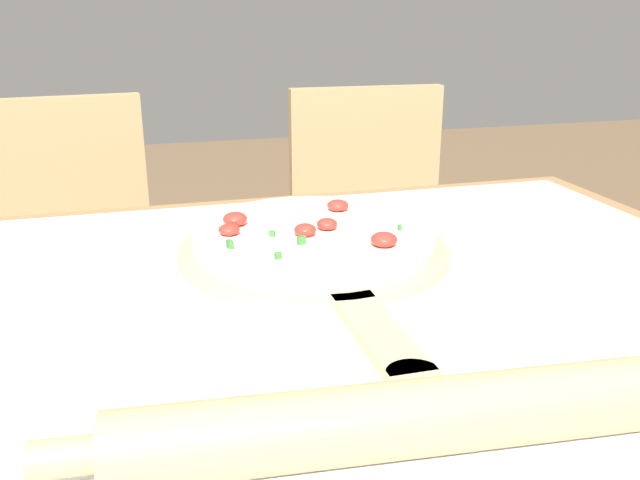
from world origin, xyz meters
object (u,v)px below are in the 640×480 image
pizza_peel (318,256)px  pizza (314,236)px  chair_right (375,247)px  rolling_pin (392,420)px  chair_left (70,276)px

pizza_peel → pizza: pizza is taller
pizza_peel → chair_right: bearing=64.4°
rolling_pin → chair_right: chair_right is taller
pizza → rolling_pin: rolling_pin is taller
pizza_peel → chair_right: size_ratio=0.58×
pizza → chair_left: size_ratio=0.34×
pizza_peel → chair_left: bearing=117.8°
chair_left → chair_right: bearing=-5.7°
chair_right → rolling_pin: bearing=-107.6°
rolling_pin → chair_right: (0.39, 1.09, -0.29)m
pizza → chair_left: bearing=118.5°
pizza → rolling_pin: (-0.05, -0.41, 0.00)m
rolling_pin → chair_left: bearing=106.3°
pizza → chair_right: size_ratio=0.34×
pizza_peel → pizza: 0.03m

